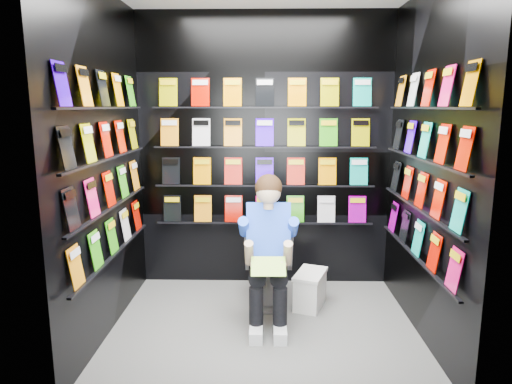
{
  "coord_description": "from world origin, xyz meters",
  "views": [
    {
      "loc": [
        0.01,
        -3.35,
        1.73
      ],
      "look_at": [
        -0.06,
        0.15,
        1.07
      ],
      "focal_mm": 32.0,
      "sensor_mm": 36.0,
      "label": 1
    }
  ],
  "objects": [
    {
      "name": "floor",
      "position": [
        0.0,
        0.0,
        0.0
      ],
      "size": [
        2.4,
        2.4,
        0.0
      ],
      "primitive_type": "plane",
      "color": "slate",
      "rests_on": "ground"
    },
    {
      "name": "wall_back",
      "position": [
        0.0,
        1.0,
        1.3
      ],
      "size": [
        2.4,
        0.04,
        2.6
      ],
      "primitive_type": "cube",
      "color": "black",
      "rests_on": "floor"
    },
    {
      "name": "wall_front",
      "position": [
        0.0,
        -1.0,
        1.3
      ],
      "size": [
        2.4,
        0.04,
        2.6
      ],
      "primitive_type": "cube",
      "color": "black",
      "rests_on": "floor"
    },
    {
      "name": "wall_left",
      "position": [
        -1.2,
        0.0,
        1.3
      ],
      "size": [
        0.04,
        2.0,
        2.6
      ],
      "primitive_type": "cube",
      "color": "black",
      "rests_on": "floor"
    },
    {
      "name": "wall_right",
      "position": [
        1.2,
        0.0,
        1.3
      ],
      "size": [
        0.04,
        2.0,
        2.6
      ],
      "primitive_type": "cube",
      "color": "black",
      "rests_on": "floor"
    },
    {
      "name": "comics_back",
      "position": [
        0.0,
        0.97,
        1.31
      ],
      "size": [
        2.1,
        0.06,
        1.37
      ],
      "primitive_type": null,
      "color": "#CB1000",
      "rests_on": "wall_back"
    },
    {
      "name": "comics_left",
      "position": [
        -1.17,
        0.0,
        1.31
      ],
      "size": [
        0.06,
        1.7,
        1.37
      ],
      "primitive_type": null,
      "color": "#CB1000",
      "rests_on": "wall_left"
    },
    {
      "name": "comics_right",
      "position": [
        1.17,
        0.0,
        1.31
      ],
      "size": [
        0.06,
        1.7,
        1.37
      ],
      "primitive_type": null,
      "color": "#CB1000",
      "rests_on": "wall_right"
    },
    {
      "name": "toilet",
      "position": [
        0.03,
        0.55,
        0.37
      ],
      "size": [
        0.43,
        0.76,
        0.73
      ],
      "primitive_type": "imported",
      "rotation": [
        0.0,
        0.0,
        3.16
      ],
      "color": "silver",
      "rests_on": "floor"
    },
    {
      "name": "longbox",
      "position": [
        0.4,
        0.42,
        0.14
      ],
      "size": [
        0.32,
        0.42,
        0.28
      ],
      "primitive_type": "cube",
      "rotation": [
        0.0,
        0.0,
        -0.34
      ],
      "color": "white",
      "rests_on": "floor"
    },
    {
      "name": "longbox_lid",
      "position": [
        0.4,
        0.42,
        0.3
      ],
      "size": [
        0.35,
        0.45,
        0.03
      ],
      "primitive_type": "cube",
      "rotation": [
        0.0,
        0.0,
        -0.34
      ],
      "color": "white",
      "rests_on": "longbox"
    },
    {
      "name": "reader",
      "position": [
        0.03,
        0.17,
        0.74
      ],
      "size": [
        0.48,
        0.7,
        1.28
      ],
      "primitive_type": null,
      "rotation": [
        0.0,
        0.0,
        0.01
      ],
      "color": "blue",
      "rests_on": "toilet"
    },
    {
      "name": "held_comic",
      "position": [
        0.03,
        -0.18,
        0.58
      ],
      "size": [
        0.26,
        0.15,
        0.11
      ],
      "primitive_type": "cube",
      "rotation": [
        -0.96,
        0.0,
        0.01
      ],
      "color": "green",
      "rests_on": "reader"
    }
  ]
}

